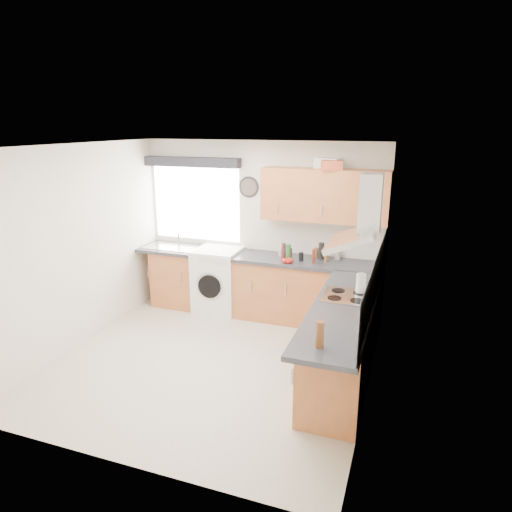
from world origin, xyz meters
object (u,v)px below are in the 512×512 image
at_px(upper_cabinets, 325,195).
at_px(extractor_hood, 362,220).
at_px(washing_machine, 218,280).
at_px(oven, 345,337).

bearing_deg(upper_cabinets, extractor_hood, -63.87).
bearing_deg(extractor_hood, washing_machine, 151.34).
height_order(upper_cabinets, washing_machine, upper_cabinets).
distance_m(extractor_hood, washing_machine, 2.79).
bearing_deg(washing_machine, extractor_hood, -29.51).
xyz_separation_m(extractor_hood, upper_cabinets, (-0.65, 1.33, 0.03)).
bearing_deg(upper_cabinets, oven, -67.46).
height_order(oven, upper_cabinets, upper_cabinets).
relative_size(oven, washing_machine, 0.90).
height_order(extractor_hood, washing_machine, extractor_hood).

